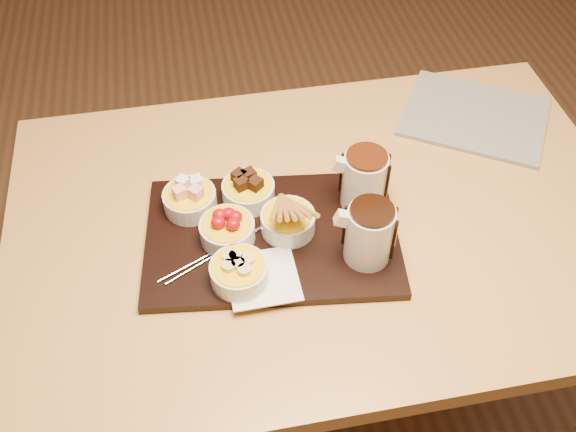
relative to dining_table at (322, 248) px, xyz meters
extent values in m
plane|color=brown|center=(0.00, 0.00, -0.65)|extent=(5.00, 5.00, 0.00)
cube|color=tan|center=(0.00, 0.00, 0.08)|extent=(1.20, 0.80, 0.04)
cylinder|color=tan|center=(-0.54, 0.34, -0.30)|extent=(0.06, 0.06, 0.71)
cylinder|color=tan|center=(0.54, 0.34, -0.30)|extent=(0.06, 0.06, 0.71)
cube|color=black|center=(-0.11, -0.04, 0.11)|extent=(0.49, 0.35, 0.02)
cube|color=white|center=(-0.14, -0.14, 0.12)|extent=(0.12, 0.12, 0.00)
cylinder|color=silver|center=(-0.25, 0.05, 0.14)|extent=(0.10, 0.10, 0.04)
cylinder|color=silver|center=(-0.14, 0.05, 0.14)|extent=(0.10, 0.10, 0.04)
cylinder|color=silver|center=(-0.19, -0.04, 0.14)|extent=(0.10, 0.10, 0.04)
cylinder|color=silver|center=(-0.08, -0.03, 0.14)|extent=(0.10, 0.10, 0.04)
cylinder|color=silver|center=(-0.18, -0.13, 0.14)|extent=(0.10, 0.10, 0.04)
cylinder|color=silver|center=(0.05, -0.12, 0.17)|extent=(0.09, 0.09, 0.11)
cylinder|color=silver|center=(0.08, 0.01, 0.17)|extent=(0.09, 0.09, 0.11)
cube|color=beige|center=(0.39, 0.22, 0.10)|extent=(0.38, 0.36, 0.01)
camera|label=1|loc=(-0.22, -0.79, 1.01)|focal=40.00mm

